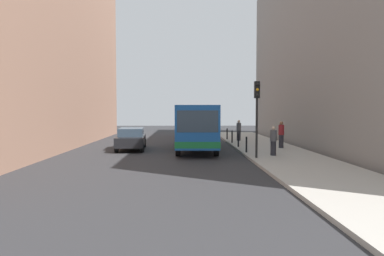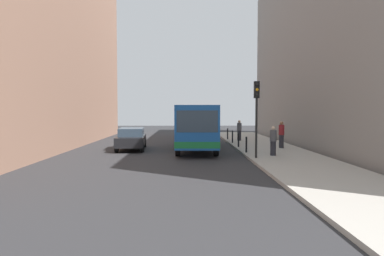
% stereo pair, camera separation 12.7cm
% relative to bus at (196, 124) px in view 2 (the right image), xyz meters
% --- Properties ---
extents(ground_plane, '(80.00, 80.00, 0.00)m').
position_rel_bus_xyz_m(ground_plane, '(-0.53, -4.12, -1.73)').
color(ground_plane, '#2D2D30').
extents(sidewalk, '(4.40, 40.00, 0.15)m').
position_rel_bus_xyz_m(sidewalk, '(4.87, -4.12, -1.65)').
color(sidewalk, '#ADA89E').
rests_on(sidewalk, ground).
extents(building_left, '(7.00, 32.00, 15.69)m').
position_rel_bus_xyz_m(building_left, '(-12.03, -0.12, 6.12)').
color(building_left, '#936B56').
rests_on(building_left, ground).
extents(building_right, '(7.00, 32.00, 15.07)m').
position_rel_bus_xyz_m(building_right, '(10.97, -0.12, 5.81)').
color(building_right, gray).
rests_on(building_right, ground).
extents(bus, '(2.79, 11.08, 3.00)m').
position_rel_bus_xyz_m(bus, '(0.00, 0.00, 0.00)').
color(bus, '#19519E').
rests_on(bus, ground).
extents(car_beside_bus, '(2.10, 4.51, 1.48)m').
position_rel_bus_xyz_m(car_beside_bus, '(-4.47, -0.64, -0.94)').
color(car_beside_bus, black).
rests_on(car_beside_bus, ground).
extents(car_behind_bus, '(1.88, 4.41, 1.48)m').
position_rel_bus_xyz_m(car_behind_bus, '(-0.47, 10.91, -0.94)').
color(car_behind_bus, maroon).
rests_on(car_behind_bus, ground).
extents(traffic_light, '(0.28, 0.33, 4.10)m').
position_rel_bus_xyz_m(traffic_light, '(3.02, -6.00, 1.28)').
color(traffic_light, black).
rests_on(traffic_light, sidewalk).
extents(bollard_near, '(0.11, 0.11, 0.95)m').
position_rel_bus_xyz_m(bollard_near, '(2.92, -3.52, -1.10)').
color(bollard_near, black).
rests_on(bollard_near, sidewalk).
extents(bollard_mid, '(0.11, 0.11, 0.95)m').
position_rel_bus_xyz_m(bollard_mid, '(2.92, -0.36, -1.10)').
color(bollard_mid, black).
rests_on(bollard_mid, sidewalk).
extents(bollard_far, '(0.11, 0.11, 0.95)m').
position_rel_bus_xyz_m(bollard_far, '(2.92, 2.81, -1.10)').
color(bollard_far, black).
rests_on(bollard_far, sidewalk).
extents(bollard_farthest, '(0.11, 0.11, 0.95)m').
position_rel_bus_xyz_m(bollard_farthest, '(2.92, 5.97, -1.10)').
color(bollard_farthest, black).
rests_on(bollard_farthest, sidewalk).
extents(pedestrian_near_signal, '(0.38, 0.38, 1.66)m').
position_rel_bus_xyz_m(pedestrian_near_signal, '(4.18, -5.01, -0.75)').
color(pedestrian_near_signal, '#26262D').
rests_on(pedestrian_near_signal, sidewalk).
extents(pedestrian_mid_sidewalk, '(0.38, 0.38, 1.81)m').
position_rel_bus_xyz_m(pedestrian_mid_sidewalk, '(5.72, -1.10, -0.66)').
color(pedestrian_mid_sidewalk, '#26262D').
rests_on(pedestrian_mid_sidewalk, sidewalk).
extents(pedestrian_far_sidewalk, '(0.38, 0.38, 1.72)m').
position_rel_bus_xyz_m(pedestrian_far_sidewalk, '(3.74, 4.67, -0.72)').
color(pedestrian_far_sidewalk, '#26262D').
rests_on(pedestrian_far_sidewalk, sidewalk).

